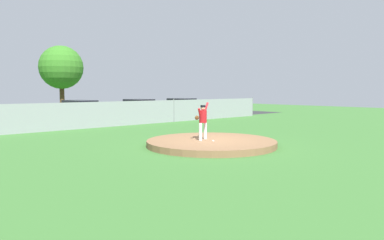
% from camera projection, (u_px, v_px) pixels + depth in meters
% --- Properties ---
extents(ground_plane, '(80.00, 80.00, 0.00)m').
position_uv_depth(ground_plane, '(132.00, 133.00, 19.43)').
color(ground_plane, '#386B2D').
extents(asphalt_strip, '(44.00, 7.00, 0.01)m').
position_uv_depth(asphalt_strip, '(67.00, 123.00, 25.68)').
color(asphalt_strip, '#2B2B2D').
rests_on(asphalt_strip, ground_plane).
extents(pitchers_mound, '(5.42, 5.42, 0.26)m').
position_uv_depth(pitchers_mound, '(211.00, 143.00, 15.01)').
color(pitchers_mound, brown).
rests_on(pitchers_mound, ground_plane).
extents(pitcher_youth, '(0.79, 0.33, 1.57)m').
position_uv_depth(pitcher_youth, '(203.00, 119.00, 14.97)').
color(pitcher_youth, silver).
rests_on(pitcher_youth, pitchers_mound).
extents(baseball, '(0.07, 0.07, 0.07)m').
position_uv_depth(baseball, '(213.00, 141.00, 14.45)').
color(baseball, white).
rests_on(baseball, pitchers_mound).
extents(chainlink_fence, '(31.17, 0.07, 1.72)m').
position_uv_depth(chainlink_fence, '(97.00, 115.00, 22.31)').
color(chainlink_fence, gray).
rests_on(chainlink_fence, ground_plane).
extents(parked_car_burgundy, '(2.01, 4.18, 1.60)m').
position_uv_depth(parked_car_burgundy, '(139.00, 109.00, 29.96)').
color(parked_car_burgundy, maroon).
rests_on(parked_car_burgundy, ground_plane).
extents(parked_car_navy, '(2.00, 4.34, 1.59)m').
position_uv_depth(parked_car_navy, '(182.00, 107.00, 33.42)').
color(parked_car_navy, '#161E4C').
rests_on(parked_car_navy, ground_plane).
extents(parked_car_slate, '(2.01, 4.86, 1.60)m').
position_uv_depth(parked_car_slate, '(80.00, 111.00, 26.79)').
color(parked_car_slate, slate).
rests_on(parked_car_slate, ground_plane).
extents(traffic_cone_orange, '(0.40, 0.40, 0.55)m').
position_uv_depth(traffic_cone_orange, '(49.00, 124.00, 21.95)').
color(traffic_cone_orange, orange).
rests_on(traffic_cone_orange, asphalt_strip).
extents(tree_slender_far, '(4.02, 4.02, 6.48)m').
position_uv_depth(tree_slender_far, '(61.00, 68.00, 33.38)').
color(tree_slender_far, '#4C331E').
rests_on(tree_slender_far, ground_plane).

